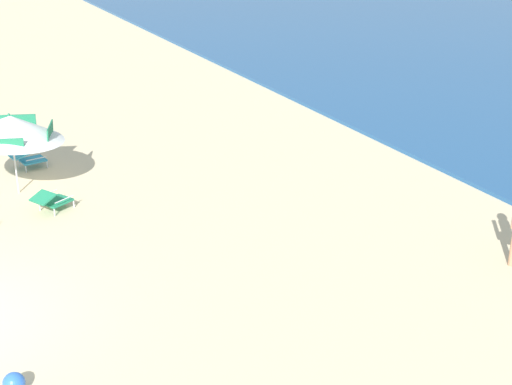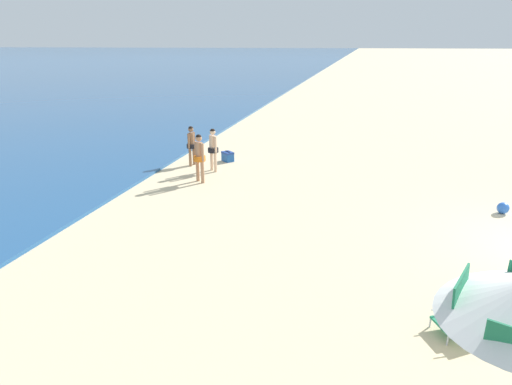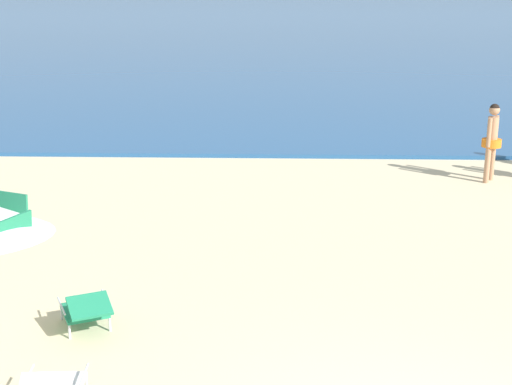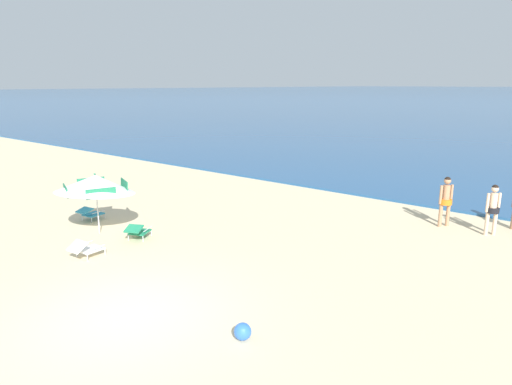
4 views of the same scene
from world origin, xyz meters
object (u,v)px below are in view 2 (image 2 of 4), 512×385
person_standing_near_shore (199,155)px  beach_ball (503,208)px  cooler_box (228,156)px  person_standing_beside (213,147)px  lounge_chair_under_umbrella (462,319)px  person_wading_in (191,143)px

person_standing_near_shore → beach_ball: person_standing_near_shore is taller
cooler_box → beach_ball: 10.16m
person_standing_near_shore → person_standing_beside: bearing=-0.2°
lounge_chair_under_umbrella → beach_ball: (6.18, -2.25, -0.11)m
person_standing_near_shore → person_wading_in: person_standing_near_shore is taller
person_standing_near_shore → cooler_box: 3.05m
person_standing_near_shore → cooler_box: size_ratio=2.83×
lounge_chair_under_umbrella → beach_ball: bearing=-20.0°
lounge_chair_under_umbrella → person_standing_near_shore: (6.95, 7.30, 0.71)m
lounge_chair_under_umbrella → person_standing_near_shore: 10.10m
cooler_box → beach_ball: (-3.72, -9.45, -0.04)m
cooler_box → beach_ball: bearing=-111.5°
lounge_chair_under_umbrella → person_standing_beside: (8.38, 7.29, 0.67)m
lounge_chair_under_umbrella → person_standing_near_shore: person_standing_near_shore is taller
person_standing_near_shore → cooler_box: bearing=-1.9°
person_standing_near_shore → lounge_chair_under_umbrella: bearing=-133.6°
person_standing_near_shore → person_wading_in: bearing=28.7°
person_wading_in → person_standing_beside: bearing=-117.4°
lounge_chair_under_umbrella → person_standing_near_shore: bearing=46.4°
person_standing_beside → beach_ball: bearing=-103.0°
beach_ball → lounge_chair_under_umbrella: bearing=160.0°
person_wading_in → cooler_box: person_wading_in is taller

